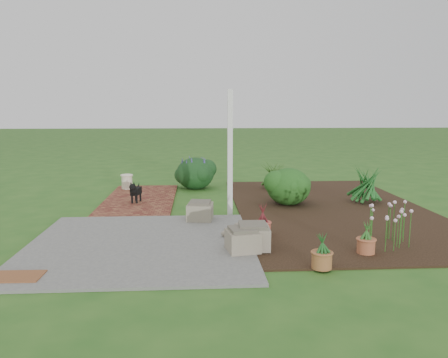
{
  "coord_description": "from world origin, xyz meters",
  "views": [
    {
      "loc": [
        -0.35,
        -8.44,
        2.13
      ],
      "look_at": [
        0.2,
        0.4,
        0.7
      ],
      "focal_mm": 35.0,
      "sensor_mm": 36.0,
      "label": 1
    }
  ],
  "objects": [
    {
      "name": "pink_flower_patch",
      "position": [
        2.61,
        -1.98,
        0.35
      ],
      "size": [
        1.29,
        1.29,
        0.65
      ],
      "primitive_type": null,
      "rotation": [
        0.0,
        0.0,
        0.34
      ],
      "color": "#113D0F",
      "rests_on": "garden_bed"
    },
    {
      "name": "purple_flowering_bush",
      "position": [
        -0.41,
        3.19,
        0.43
      ],
      "size": [
        1.18,
        1.18,
        0.86
      ],
      "primitive_type": "ellipsoid",
      "rotation": [
        0.0,
        0.0,
        -0.18
      ],
      "color": "black",
      "rests_on": "ground"
    },
    {
      "name": "concrete_patio",
      "position": [
        -1.25,
        -1.75,
        0.02
      ],
      "size": [
        3.5,
        3.5,
        0.04
      ],
      "primitive_type": "cube",
      "color": "slate",
      "rests_on": "ground"
    },
    {
      "name": "garden_bed",
      "position": [
        2.5,
        0.5,
        0.01
      ],
      "size": [
        4.0,
        7.0,
        0.03
      ],
      "primitive_type": "cube",
      "color": "black",
      "rests_on": "ground"
    },
    {
      "name": "terracotta_pot_small_right",
      "position": [
        1.29,
        -2.98,
        0.14
      ],
      "size": [
        0.34,
        0.34,
        0.23
      ],
      "primitive_type": "cylinder",
      "rotation": [
        0.0,
        0.0,
        0.32
      ],
      "color": "#9F5E35",
      "rests_on": "garden_bed"
    },
    {
      "name": "terracotta_pot_small_left",
      "position": [
        2.12,
        -2.41,
        0.14
      ],
      "size": [
        0.33,
        0.33,
        0.22
      ],
      "primitive_type": "cylinder",
      "rotation": [
        0.0,
        0.0,
        -0.34
      ],
      "color": "#AA5C39",
      "rests_on": "garden_bed"
    },
    {
      "name": "stone_trough_mid",
      "position": [
        0.48,
        -2.11,
        0.2
      ],
      "size": [
        0.51,
        0.51,
        0.33
      ],
      "primitive_type": "cube",
      "rotation": [
        0.0,
        0.0,
        -0.04
      ],
      "color": "#7B6A5E",
      "rests_on": "concrete_patio"
    },
    {
      "name": "ground",
      "position": [
        0.0,
        0.0,
        0.0
      ],
      "size": [
        80.0,
        80.0,
        0.0
      ],
      "primitive_type": "plane",
      "color": "#2A5F1E",
      "rests_on": "ground"
    },
    {
      "name": "black_dog",
      "position": [
        -1.74,
        1.28,
        0.31
      ],
      "size": [
        0.23,
        0.52,
        0.45
      ],
      "rotation": [
        0.0,
        0.0,
        -0.21
      ],
      "color": "black",
      "rests_on": "brick_path"
    },
    {
      "name": "stone_trough_near",
      "position": [
        0.32,
        -2.22,
        0.19
      ],
      "size": [
        0.52,
        0.52,
        0.3
      ],
      "primitive_type": "cube",
      "rotation": [
        0.0,
        0.0,
        0.17
      ],
      "color": "#736955",
      "rests_on": "concrete_patio"
    },
    {
      "name": "brick_path",
      "position": [
        -1.7,
        1.75,
        0.02
      ],
      "size": [
        1.6,
        3.5,
        0.04
      ],
      "primitive_type": "cube",
      "color": "maroon",
      "rests_on": "ground"
    },
    {
      "name": "evergreen_shrub",
      "position": [
        1.67,
        0.99,
        0.44
      ],
      "size": [
        1.07,
        1.07,
        0.83
      ],
      "primitive_type": "ellipsoid",
      "rotation": [
        0.0,
        0.0,
        -0.1
      ],
      "color": "#144117",
      "rests_on": "garden_bed"
    },
    {
      "name": "agapanthus_clump_front",
      "position": [
        1.68,
        2.98,
        0.46
      ],
      "size": [
        1.17,
        1.17,
        0.86
      ],
      "primitive_type": null,
      "rotation": [
        0.0,
        0.0,
        0.24
      ],
      "color": "#13370E",
      "rests_on": "garden_bed"
    },
    {
      "name": "stone_trough_far",
      "position": [
        -0.3,
        -0.34,
        0.19
      ],
      "size": [
        0.52,
        0.52,
        0.31
      ],
      "primitive_type": "cube",
      "rotation": [
        0.0,
        0.0,
        -0.14
      ],
      "color": "gray",
      "rests_on": "concrete_patio"
    },
    {
      "name": "agapanthus_clump_back",
      "position": [
        3.46,
        1.02,
        0.52
      ],
      "size": [
        1.31,
        1.31,
        0.97
      ],
      "primitive_type": null,
      "rotation": [
        0.0,
        0.0,
        0.25
      ],
      "color": "#0C3F14",
      "rests_on": "garden_bed"
    },
    {
      "name": "coir_doormat",
      "position": [
        -2.62,
        -3.07,
        0.05
      ],
      "size": [
        0.62,
        0.41,
        0.02
      ],
      "primitive_type": "cube",
      "rotation": [
        0.0,
        0.0,
        -0.02
      ],
      "color": "brown",
      "rests_on": "concrete_patio"
    },
    {
      "name": "veranda_post",
      "position": [
        0.3,
        0.1,
        1.25
      ],
      "size": [
        0.1,
        0.1,
        2.5
      ],
      "primitive_type": "cube",
      "color": "white",
      "rests_on": "ground"
    },
    {
      "name": "cream_ceramic_urn",
      "position": [
        -2.2,
        3.01,
        0.23
      ],
      "size": [
        0.29,
        0.29,
        0.37
      ],
      "primitive_type": "cylinder",
      "rotation": [
        0.0,
        0.0,
        0.04
      ],
      "color": "beige",
      "rests_on": "brick_path"
    },
    {
      "name": "terracotta_pot_bronze",
      "position": [
        0.74,
        -1.38,
        0.14
      ],
      "size": [
        0.33,
        0.33,
        0.22
      ],
      "primitive_type": "cylinder",
      "rotation": [
        0.0,
        0.0,
        -0.23
      ],
      "color": "#B54F3D",
      "rests_on": "garden_bed"
    }
  ]
}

